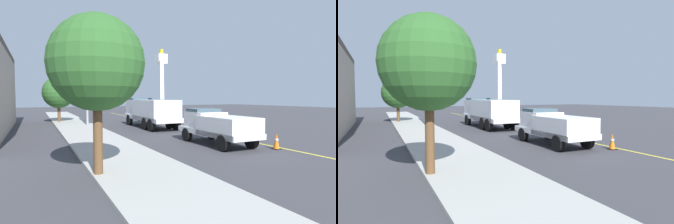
% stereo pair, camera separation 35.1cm
% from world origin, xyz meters
% --- Properties ---
extents(ground, '(120.00, 120.00, 0.00)m').
position_xyz_m(ground, '(0.00, 0.00, 0.00)').
color(ground, '#38383D').
extents(sidewalk_far_side, '(60.09, 5.61, 0.12)m').
position_xyz_m(sidewalk_far_side, '(0.29, 8.55, 0.06)').
color(sidewalk_far_side, '#9E9E99').
rests_on(sidewalk_far_side, ground).
extents(lane_centre_stripe, '(49.98, 1.84, 0.01)m').
position_xyz_m(lane_centre_stripe, '(0.00, 0.00, 0.00)').
color(lane_centre_stripe, yellow).
rests_on(lane_centre_stripe, ground).
extents(utility_bucket_truck, '(8.28, 3.19, 7.26)m').
position_xyz_m(utility_bucket_truck, '(0.60, 2.48, 1.61)').
color(utility_bucket_truck, white).
rests_on(utility_bucket_truck, ground).
extents(service_pickup_truck, '(5.67, 2.34, 2.06)m').
position_xyz_m(service_pickup_truck, '(-9.68, 2.85, 1.12)').
color(service_pickup_truck, white).
rests_on(service_pickup_truck, ground).
extents(passing_minivan, '(4.86, 2.08, 1.69)m').
position_xyz_m(passing_minivan, '(9.21, -2.36, 0.97)').
color(passing_minivan, maroon).
rests_on(passing_minivan, ground).
extents(traffic_cone_leading, '(0.40, 0.40, 0.83)m').
position_xyz_m(traffic_cone_leading, '(-12.28, 0.93, 0.41)').
color(traffic_cone_leading, black).
rests_on(traffic_cone_leading, ground).
extents(traffic_cone_mid_front, '(0.40, 0.40, 0.86)m').
position_xyz_m(traffic_cone_mid_front, '(4.60, 0.23, 0.42)').
color(traffic_cone_mid_front, black).
rests_on(traffic_cone_mid_front, ground).
extents(traffic_signal_mast, '(7.23, 0.72, 8.85)m').
position_xyz_m(traffic_signal_mast, '(1.90, 7.48, 6.46)').
color(traffic_signal_mast, gray).
rests_on(traffic_signal_mast, ground).
extents(street_tree_left, '(3.30, 3.30, 5.59)m').
position_xyz_m(street_tree_left, '(-12.99, 10.58, 3.92)').
color(street_tree_left, brown).
rests_on(street_tree_left, ground).
extents(street_tree_right, '(3.39, 3.39, 4.97)m').
position_xyz_m(street_tree_right, '(9.39, 9.37, 3.26)').
color(street_tree_right, brown).
rests_on(street_tree_right, ground).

